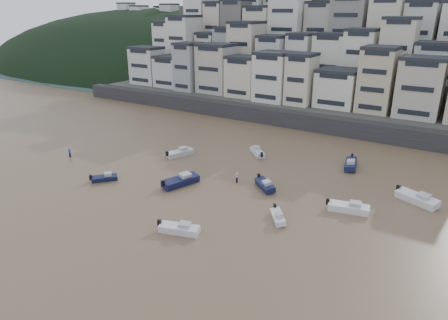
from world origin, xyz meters
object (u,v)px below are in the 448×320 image
Objects in this scene: boat_e at (265,184)px; boat_j at (104,177)px; boat_g at (417,197)px; person_pink at (237,177)px; boat_c at (180,180)px; boat_f at (180,152)px; person_blue at (70,152)px; boat_h at (258,151)px; boat_d at (349,206)px; boat_i at (351,163)px; boat_a at (179,227)px; boat_b at (278,216)px.

boat_j is at bearing -113.92° from boat_e.
boat_g reaches higher than boat_j.
person_pink is at bearing -136.32° from boat_e.
boat_c is 1.26× the size of boat_e.
person_blue is at bearing 143.39° from boat_f.
boat_c is at bearing 124.08° from boat_h.
boat_f is 19.53m from person_blue.
boat_d is 10.29m from boat_g.
boat_c is 12.54m from boat_e.
boat_h is 0.87× the size of boat_i.
boat_a is at bearing -83.29° from person_pink.
boat_g is (30.65, 12.71, -0.03)m from boat_c.
boat_g is at bearing 59.61° from boat_e.
boat_a is 1.04× the size of boat_e.
boat_d is 1.12× the size of boat_e.
boat_d is 35.93m from boat_j.
boat_f is 1.09× the size of boat_h.
boat_i is 48.77m from person_blue.
person_pink reaches higher than boat_g.
person_pink is (-17.07, 0.21, 0.10)m from boat_d.
boat_i is at bearing -125.53° from boat_h.
boat_b is at bearing -78.59° from boat_c.
boat_i reaches higher than boat_j.
boat_d is 3.25× the size of person_blue.
boat_a is 0.93× the size of boat_d.
boat_g reaches higher than boat_h.
boat_j is at bearing -148.85° from person_pink.
boat_c reaches higher than boat_i.
boat_f is 3.19× the size of person_blue.
boat_f is 0.94× the size of boat_i.
boat_h is at bearing 8.44° from boat_j.
boat_e is (-5.74, 7.56, 0.11)m from boat_b.
boat_j is at bearing 103.04° from boat_h.
boat_i is at bearing 26.88° from person_blue.
boat_g is at bearing -67.68° from boat_f.
boat_a is 34.05m from person_blue.
boat_h is at bearing 162.39° from boat_e.
boat_d is 32.17m from boat_f.
boat_h is at bearing 82.98° from boat_a.
person_blue is at bearing 113.58° from boat_j.
boat_a is 20.12m from boat_j.
person_blue reaches higher than boat_j.
boat_j is at bearing -176.31° from boat_d.
boat_b is 2.45× the size of person_blue.
boat_b is at bearing -0.93° from person_blue.
boat_i is 39.77m from boat_j.
boat_g reaches higher than boat_f.
boat_c is 3.66× the size of person_blue.
boat_d is at bearing 7.61° from person_blue.
boat_e is 0.86× the size of boat_i.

